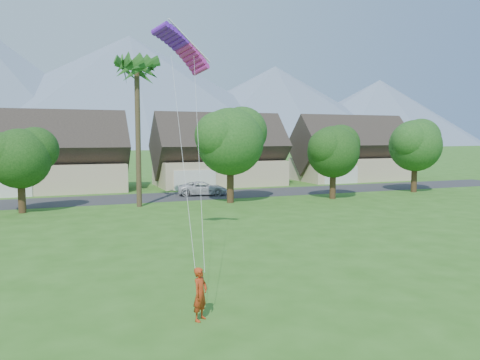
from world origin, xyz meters
name	(u,v)px	position (x,y,z in m)	size (l,w,h in m)	color
ground	(362,338)	(0.00, 0.00, 0.00)	(500.00, 500.00, 0.00)	#2D6019
street	(151,198)	(0.00, 34.00, 0.01)	(90.00, 7.00, 0.01)	#2D2D30
kite_flyer	(200,294)	(-4.06, 3.00, 0.86)	(0.63, 0.41, 1.73)	#AD3413
parked_car	(203,188)	(5.21, 34.00, 0.70)	(2.31, 5.00, 1.39)	silver
mountain_ridge	(94,94)	(10.40, 260.00, 29.07)	(540.00, 240.00, 70.00)	slate
houses_row	(141,158)	(0.49, 42.99, 3.44)	(72.75, 8.19, 8.86)	beige
tree_row	(150,149)	(-1.14, 27.92, 4.89)	(62.27, 6.67, 8.45)	#47301C
fan_palm	(137,65)	(-2.00, 28.50, 11.80)	(3.00, 3.00, 13.80)	#4C3D26
parafoil_kite	(182,46)	(-2.10, 12.73, 10.50)	(3.53, 1.55, 0.50)	#681AC7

